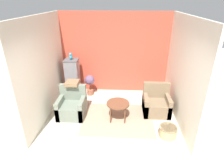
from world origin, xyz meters
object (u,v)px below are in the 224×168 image
Objects in this scene: armchair_right at (156,104)px; parrot at (71,56)px; armchair_left at (72,107)px; birdcage at (73,78)px; potted_plant at (90,82)px; coffee_table at (118,105)px; wicker_basket at (168,131)px.

armchair_right is 3.73× the size of parrot.
parrot reaches higher than armchair_left.
armchair_left is 1.73m from parrot.
birdcage is at bearing 159.81° from armchair_right.
armchair_left is 1.37m from birdcage.
parrot is 0.32× the size of potted_plant.
armchair_right is 2.94m from birdcage.
parrot is at bearing 138.30° from coffee_table.
birdcage is at bearing 138.33° from coffee_table.
birdcage is 0.76m from parrot.
birdcage is at bearing -178.60° from potted_plant.
coffee_table is at bearing -54.55° from potted_plant.
potted_plant is (0.58, 0.01, -0.16)m from birdcage.
armchair_left is 2.72m from wicker_basket.
coffee_table is 2.16m from birdcage.
armchair_left is at bearing 174.05° from coffee_table.
coffee_table is 1.46m from wicker_basket.
armchair_left is (-1.34, 0.14, -0.20)m from coffee_table.
armchair_left is 1.36m from potted_plant.
wicker_basket is at bearing -27.28° from coffee_table.
armchair_left is at bearing -173.38° from armchair_right.
potted_plant is 3.13m from wicker_basket.
armchair_left is 0.67× the size of birdcage.
potted_plant is 1.67× the size of wicker_basket.
armchair_right is at bearing -20.22° from parrot.
birdcage reaches higher than potted_plant.
wicker_basket is at bearing -35.98° from parrot.
armchair_right is (1.13, 0.43, -0.20)m from coffee_table.
birdcage is 5.53× the size of parrot.
birdcage is 2.94× the size of wicker_basket.
armchair_left is 1.99× the size of wicker_basket.
birdcage reaches higher than armchair_left.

